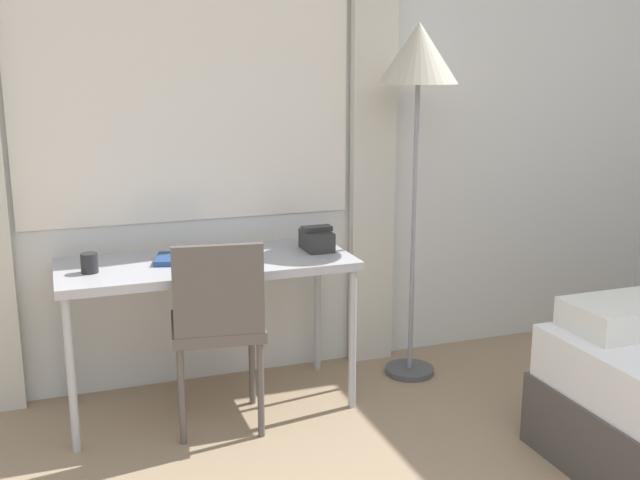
# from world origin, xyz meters

# --- Properties ---
(wall_back_with_window) EXTENTS (5.61, 0.13, 2.70)m
(wall_back_with_window) POSITION_xyz_m (-0.07, 3.00, 1.35)
(wall_back_with_window) COLOR silver
(wall_back_with_window) RESTS_ON ground_plane
(desk) EXTENTS (1.34, 0.57, 0.72)m
(desk) POSITION_xyz_m (-0.54, 2.63, 0.67)
(desk) COLOR #B2B2B7
(desk) RESTS_ON ground_plane
(desk_chair) EXTENTS (0.45, 0.45, 0.88)m
(desk_chair) POSITION_xyz_m (-0.55, 2.38, 0.52)
(desk_chair) COLOR #59514C
(desk_chair) RESTS_ON ground_plane
(standing_lamp) EXTENTS (0.39, 0.39, 1.81)m
(standing_lamp) POSITION_xyz_m (0.54, 2.66, 1.58)
(standing_lamp) COLOR #4C4C51
(standing_lamp) RESTS_ON ground_plane
(telephone) EXTENTS (0.14, 0.19, 0.12)m
(telephone) POSITION_xyz_m (0.01, 2.65, 0.78)
(telephone) COLOR #2D2D2D
(telephone) RESTS_ON desk
(book) EXTENTS (0.32, 0.26, 0.02)m
(book) POSITION_xyz_m (-0.63, 2.65, 0.74)
(book) COLOR navy
(book) RESTS_ON desk
(mug) EXTENTS (0.07, 0.07, 0.09)m
(mug) POSITION_xyz_m (-1.06, 2.59, 0.77)
(mug) COLOR #262628
(mug) RESTS_ON desk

